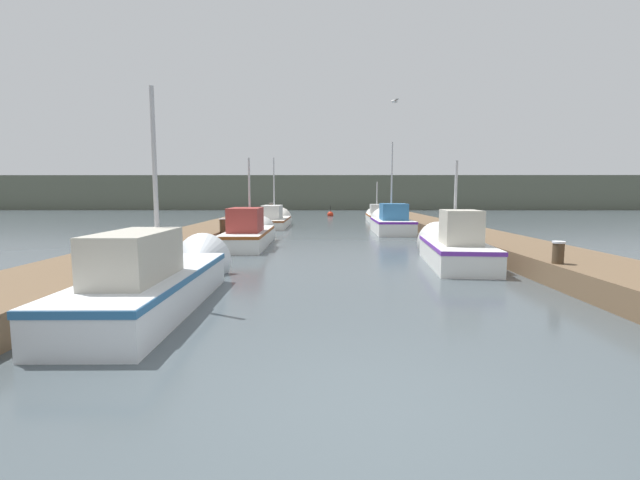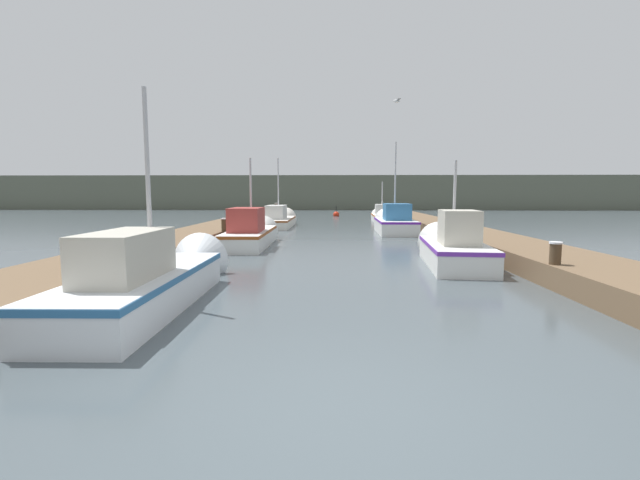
# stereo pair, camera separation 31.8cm
# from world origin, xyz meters

# --- Properties ---
(ground_plane) EXTENTS (200.00, 200.00, 0.00)m
(ground_plane) POSITION_xyz_m (0.00, 0.00, 0.00)
(ground_plane) COLOR #424C51
(dock_left) EXTENTS (2.26, 40.00, 0.50)m
(dock_left) POSITION_xyz_m (-5.52, 16.00, 0.25)
(dock_left) COLOR brown
(dock_left) RESTS_ON ground_plane
(dock_right) EXTENTS (2.26, 40.00, 0.50)m
(dock_right) POSITION_xyz_m (5.52, 16.00, 0.25)
(dock_right) COLOR brown
(dock_right) RESTS_ON ground_plane
(distant_shore_ridge) EXTENTS (120.00, 16.00, 4.14)m
(distant_shore_ridge) POSITION_xyz_m (0.00, 55.37, 2.07)
(distant_shore_ridge) COLOR #565B4C
(distant_shore_ridge) RESTS_ON ground_plane
(fishing_boat_0) EXTENTS (1.55, 5.78, 4.16)m
(fishing_boat_0) POSITION_xyz_m (-3.34, 4.00, 0.46)
(fishing_boat_0) COLOR silver
(fishing_boat_0) RESTS_ON ground_plane
(fishing_boat_1) EXTENTS (1.92, 5.06, 3.26)m
(fishing_boat_1) POSITION_xyz_m (3.32, 8.59, 0.46)
(fishing_boat_1) COLOR silver
(fishing_boat_1) RESTS_ON ground_plane
(fishing_boat_2) EXTENTS (1.51, 5.75, 3.68)m
(fishing_boat_2) POSITION_xyz_m (-3.20, 12.70, 0.47)
(fishing_boat_2) COLOR silver
(fishing_boat_2) RESTS_ON ground_plane
(fishing_boat_3) EXTENTS (1.85, 5.36, 5.01)m
(fishing_boat_3) POSITION_xyz_m (3.07, 18.38, 0.48)
(fishing_boat_3) COLOR silver
(fishing_boat_3) RESTS_ON ground_plane
(fishing_boat_4) EXTENTS (1.68, 6.45, 4.59)m
(fishing_boat_4) POSITION_xyz_m (-3.31, 22.34, 0.40)
(fishing_boat_4) COLOR silver
(fishing_boat_4) RESTS_ON ground_plane
(fishing_boat_5) EXTENTS (1.46, 4.77, 3.19)m
(fishing_boat_5) POSITION_xyz_m (3.50, 27.47, 0.38)
(fishing_boat_5) COLOR silver
(fishing_boat_5) RESTS_ON ground_plane
(mooring_piling_0) EXTENTS (0.26, 0.26, 0.98)m
(mooring_piling_0) POSITION_xyz_m (4.56, 5.27, 0.49)
(mooring_piling_0) COLOR #473523
(mooring_piling_0) RESTS_ON ground_plane
(mooring_piling_1) EXTENTS (0.26, 0.26, 1.02)m
(mooring_piling_1) POSITION_xyz_m (-4.31, 12.87, 0.51)
(mooring_piling_1) COLOR #473523
(mooring_piling_1) RESTS_ON ground_plane
(mooring_piling_2) EXTENTS (0.33, 0.33, 1.25)m
(mooring_piling_2) POSITION_xyz_m (-4.38, 29.25, 0.63)
(mooring_piling_2) COLOR #473523
(mooring_piling_2) RESTS_ON ground_plane
(mooring_piling_3) EXTENTS (0.32, 0.32, 1.01)m
(mooring_piling_3) POSITION_xyz_m (4.40, 30.43, 0.51)
(mooring_piling_3) COLOR #473523
(mooring_piling_3) RESTS_ON ground_plane
(channel_buoy) EXTENTS (0.53, 0.53, 1.03)m
(channel_buoy) POSITION_xyz_m (0.26, 33.59, 0.15)
(channel_buoy) COLOR red
(channel_buoy) RESTS_ON ground_plane
(seagull_lead) EXTENTS (0.31, 0.56, 0.12)m
(seagull_lead) POSITION_xyz_m (2.49, 14.10, 5.68)
(seagull_lead) COLOR white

